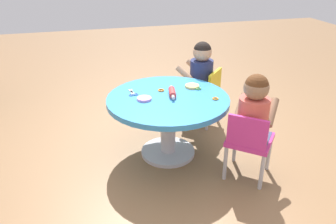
{
  "coord_description": "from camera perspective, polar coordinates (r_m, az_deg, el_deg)",
  "views": [
    {
      "loc": [
        -2.24,
        0.6,
        1.52
      ],
      "look_at": [
        0.0,
        0.0,
        0.38
      ],
      "focal_mm": 35.51,
      "sensor_mm": 36.0,
      "label": 1
    }
  ],
  "objects": [
    {
      "name": "seated_child_left",
      "position": [
        2.35,
        14.5,
        0.37
      ],
      "size": [
        0.44,
        0.43,
        0.51
      ],
      "color": "#3F4772",
      "rests_on": "ground"
    },
    {
      "name": "cookie_cutter_2",
      "position": [
        2.52,
        8.15,
        2.29
      ],
      "size": [
        0.05,
        0.05,
        0.01
      ],
      "primitive_type": "torus",
      "color": "orange",
      "rests_on": "craft_table"
    },
    {
      "name": "seated_child_right",
      "position": [
        3.08,
        5.69,
        7.28
      ],
      "size": [
        0.43,
        0.44,
        0.51
      ],
      "color": "#3F4772",
      "rests_on": "ground"
    },
    {
      "name": "child_chair_left",
      "position": [
        2.42,
        13.7,
        -4.84
      ],
      "size": [
        0.42,
        0.42,
        0.54
      ],
      "color": "#B7B7BC",
      "rests_on": "ground"
    },
    {
      "name": "rolling_pin",
      "position": [
        2.56,
        0.72,
        3.41
      ],
      "size": [
        0.23,
        0.08,
        0.05
      ],
      "color": "#D83F3F",
      "rests_on": "craft_table"
    },
    {
      "name": "playdough_blob_0",
      "position": [
        2.73,
        4.16,
        4.47
      ],
      "size": [
        0.12,
        0.12,
        0.02
      ],
      "primitive_type": "cylinder",
      "color": "#F2CC72",
      "rests_on": "craft_table"
    },
    {
      "name": "craft_table",
      "position": [
        2.58,
        -0.0,
        0.27
      ],
      "size": [
        0.94,
        0.94,
        0.51
      ],
      "color": "silver",
      "rests_on": "ground"
    },
    {
      "name": "playdough_blob_1",
      "position": [
        2.49,
        -4.11,
        2.3
      ],
      "size": [
        0.11,
        0.11,
        0.02
      ],
      "primitive_type": "cylinder",
      "color": "#CC99E5",
      "rests_on": "craft_table"
    },
    {
      "name": "cookie_cutter_1",
      "position": [
        2.65,
        -1.21,
        3.77
      ],
      "size": [
        0.05,
        0.05,
        0.01
      ],
      "primitive_type": "torus",
      "color": "orange",
      "rests_on": "craft_table"
    },
    {
      "name": "cookie_cutter_0",
      "position": [
        2.69,
        5.21,
        4.04
      ],
      "size": [
        0.05,
        0.05,
        0.01
      ],
      "primitive_type": "torus",
      "color": "#4CB259",
      "rests_on": "craft_table"
    },
    {
      "name": "ground_plane",
      "position": [
        2.78,
        -0.0,
        -7.06
      ],
      "size": [
        10.0,
        10.0,
        0.0
      ],
      "primitive_type": "plane",
      "color": "olive"
    },
    {
      "name": "craft_scissors",
      "position": [
        2.61,
        -6.07,
        3.18
      ],
      "size": [
        0.14,
        0.08,
        0.01
      ],
      "color": "silver",
      "rests_on": "craft_table"
    },
    {
      "name": "child_chair_right",
      "position": [
        3.14,
        6.18,
        3.25
      ],
      "size": [
        0.42,
        0.42,
        0.54
      ],
      "color": "#B7B7BC",
      "rests_on": "ground"
    }
  ]
}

